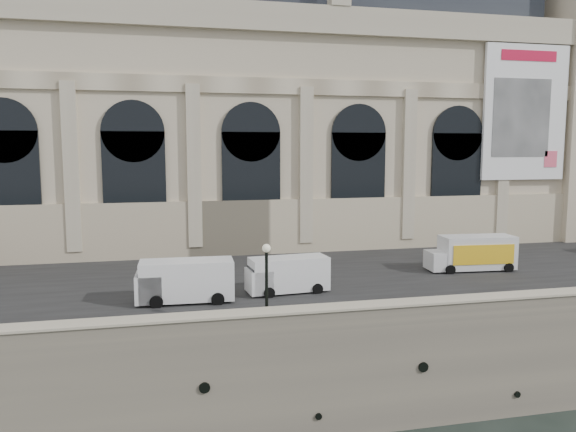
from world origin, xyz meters
name	(u,v)px	position (x,y,z in m)	size (l,w,h in m)	color
ground	(388,432)	(0.00, 0.00, 0.00)	(260.00, 260.00, 0.00)	black
quay	(268,258)	(0.00, 35.00, 3.00)	(160.00, 70.00, 6.00)	gray
street	(319,271)	(0.00, 14.00, 6.03)	(160.00, 24.00, 0.06)	#2D2D2D
parapet	(386,313)	(0.00, 0.60, 6.62)	(160.00, 1.40, 1.21)	gray
museum	(217,107)	(-5.98, 30.86, 19.72)	(69.00, 18.70, 29.10)	beige
van_b	(181,281)	(-10.81, 7.50, 7.36)	(6.07, 2.69, 2.66)	white
van_c	(284,275)	(-4.03, 8.31, 7.23)	(5.56, 2.62, 2.40)	silver
box_truck	(472,253)	(11.87, 11.67, 7.39)	(7.01, 2.88, 2.77)	silver
lamp_right	(267,285)	(-6.44, 1.82, 8.24)	(0.46, 0.46, 4.51)	black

